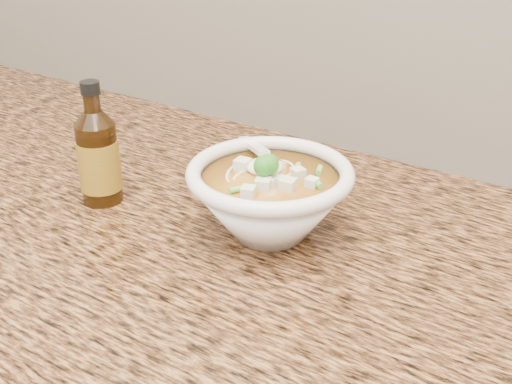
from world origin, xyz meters
The scene contains 3 objects.
counter_slab centered at (0.00, 1.68, 0.88)m, with size 4.00×0.68×0.04m, color #956336.
soup_bowl centered at (-0.16, 1.69, 0.95)m, with size 0.20×0.20×0.11m.
hot_sauce_bottle centered at (-0.39, 1.64, 0.96)m, with size 0.06×0.06×0.17m.
Camera 1 is at (0.20, 1.11, 1.31)m, focal length 45.00 mm.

